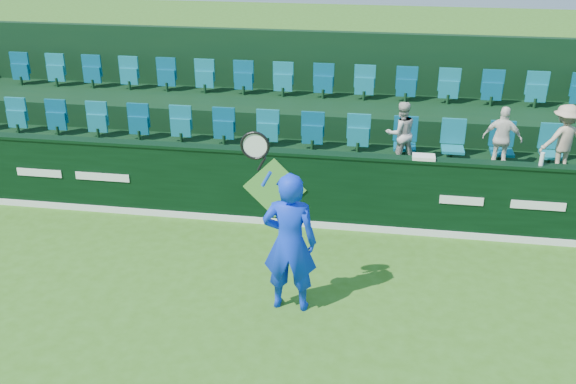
% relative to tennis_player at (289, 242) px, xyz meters
% --- Properties ---
extents(ground, '(60.00, 60.00, 0.00)m').
position_rel_tennis_player_xyz_m(ground, '(-0.63, -1.51, -1.02)').
color(ground, '#356718').
rests_on(ground, ground).
extents(sponsor_hoarding, '(16.00, 0.25, 1.35)m').
position_rel_tennis_player_xyz_m(sponsor_hoarding, '(-0.63, 2.49, -0.34)').
color(sponsor_hoarding, black).
rests_on(sponsor_hoarding, ground).
extents(stand_tier_front, '(16.00, 2.00, 0.80)m').
position_rel_tennis_player_xyz_m(stand_tier_front, '(-0.63, 3.59, -0.62)').
color(stand_tier_front, black).
rests_on(stand_tier_front, ground).
extents(stand_tier_back, '(16.00, 1.80, 1.30)m').
position_rel_tennis_player_xyz_m(stand_tier_back, '(-0.63, 5.49, -0.37)').
color(stand_tier_back, black).
rests_on(stand_tier_back, ground).
extents(stand_rear, '(16.00, 4.10, 2.60)m').
position_rel_tennis_player_xyz_m(stand_rear, '(-0.63, 5.94, 0.20)').
color(stand_rear, black).
rests_on(stand_rear, ground).
extents(seat_row_front, '(13.50, 0.50, 0.60)m').
position_rel_tennis_player_xyz_m(seat_row_front, '(-0.63, 3.99, 0.08)').
color(seat_row_front, '#085573').
rests_on(seat_row_front, stand_tier_front).
extents(seat_row_back, '(13.50, 0.50, 0.60)m').
position_rel_tennis_player_xyz_m(seat_row_back, '(-0.63, 5.79, 0.58)').
color(seat_row_back, '#085573').
rests_on(seat_row_back, stand_tier_back).
extents(tennis_player, '(1.04, 0.49, 2.65)m').
position_rel_tennis_player_xyz_m(tennis_player, '(0.00, 0.00, 0.00)').
color(tennis_player, '#0D32EA').
rests_on(tennis_player, ground).
extents(spectator_left, '(0.69, 0.62, 1.16)m').
position_rel_tennis_player_xyz_m(spectator_left, '(1.44, 3.61, 0.36)').
color(spectator_left, beige).
rests_on(spectator_left, stand_tier_front).
extents(spectator_middle, '(0.72, 0.45, 1.15)m').
position_rel_tennis_player_xyz_m(spectator_middle, '(3.20, 3.61, 0.36)').
color(spectator_middle, white).
rests_on(spectator_middle, stand_tier_front).
extents(spectator_right, '(0.91, 0.71, 1.23)m').
position_rel_tennis_player_xyz_m(spectator_right, '(4.20, 3.61, 0.40)').
color(spectator_right, '#C4AC8A').
rests_on(spectator_right, stand_tier_front).
extents(towel, '(0.36, 0.24, 0.05)m').
position_rel_tennis_player_xyz_m(towel, '(1.81, 2.49, 0.36)').
color(towel, white).
rests_on(towel, sponsor_hoarding).
extents(drinks_bottle, '(0.07, 0.07, 0.21)m').
position_rel_tennis_player_xyz_m(drinks_bottle, '(3.63, 2.49, 0.44)').
color(drinks_bottle, white).
rests_on(drinks_bottle, sponsor_hoarding).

